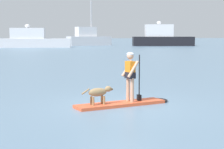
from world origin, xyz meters
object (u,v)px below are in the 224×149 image
(paddleboard, at_px, (126,103))
(moored_boat_far_starboard, at_px, (88,38))
(dog, at_px, (99,93))
(moored_boat_center, at_px, (32,40))
(person_paddler, at_px, (131,73))
(moored_boat_starboard, at_px, (162,38))

(paddleboard, relative_size, moored_boat_far_starboard, 0.37)
(dog, height_order, moored_boat_center, moored_boat_center)
(dog, bearing_deg, moored_boat_far_starboard, 78.25)
(person_paddler, distance_m, moored_boat_far_starboard, 64.75)
(paddleboard, relative_size, person_paddler, 2.10)
(paddleboard, distance_m, moored_boat_far_starboard, 64.82)
(person_paddler, height_order, dog, person_paddler)
(moored_boat_far_starboard, distance_m, moored_boat_starboard, 14.82)
(person_paddler, bearing_deg, paddleboard, -167.38)
(paddleboard, distance_m, dog, 1.08)
(dog, relative_size, moored_boat_center, 0.08)
(person_paddler, relative_size, moored_boat_far_starboard, 0.17)
(moored_boat_center, bearing_deg, paddleboard, -90.52)
(paddleboard, height_order, moored_boat_starboard, moored_boat_starboard)
(moored_boat_far_starboard, bearing_deg, person_paddler, -100.83)
(moored_boat_center, distance_m, moored_boat_starboard, 25.51)
(paddleboard, relative_size, dog, 3.15)
(dog, bearing_deg, person_paddler, 12.62)
(paddleboard, relative_size, moored_boat_starboard, 0.27)
(person_paddler, height_order, moored_boat_starboard, moored_boat_starboard)
(dog, xyz_separation_m, moored_boat_starboard, (26.88, 57.93, 1.09))
(paddleboard, relative_size, moored_boat_center, 0.26)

